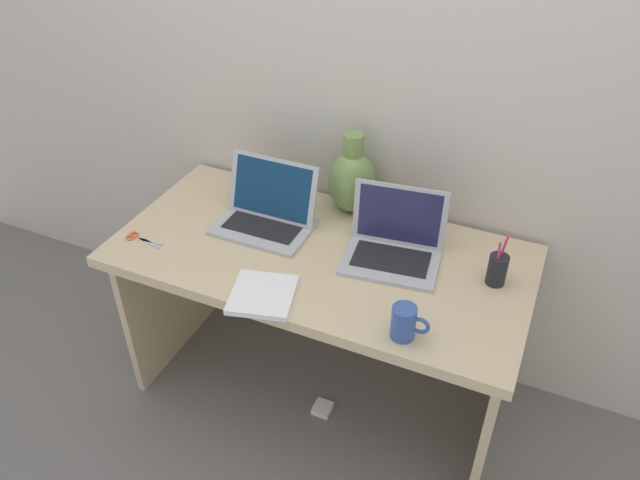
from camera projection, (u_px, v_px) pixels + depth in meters
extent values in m
plane|color=slate|center=(320.00, 390.00, 2.51)|extent=(6.00, 6.00, 0.00)
cube|color=beige|center=(366.00, 75.00, 2.09)|extent=(4.40, 0.04, 2.40)
cube|color=#D1B78C|center=(320.00, 256.00, 2.10)|extent=(1.42, 0.70, 0.04)
cube|color=#D1B78C|center=(172.00, 284.00, 2.53)|extent=(0.03, 0.59, 0.67)
cube|color=#D1B78C|center=(499.00, 387.00, 2.10)|extent=(0.03, 0.59, 0.67)
cube|color=#B2B2B7|center=(264.00, 227.00, 2.20)|extent=(0.34, 0.24, 0.01)
cube|color=black|center=(263.00, 225.00, 2.19)|extent=(0.27, 0.14, 0.00)
cube|color=#B2B2B7|center=(273.00, 189.00, 2.19)|extent=(0.34, 0.08, 0.22)
cube|color=navy|center=(273.00, 189.00, 2.19)|extent=(0.30, 0.07, 0.19)
cube|color=#B2B2B7|center=(391.00, 261.00, 2.04)|extent=(0.34, 0.27, 0.01)
cube|color=black|center=(391.00, 259.00, 2.03)|extent=(0.27, 0.17, 0.00)
cube|color=#B2B2B7|center=(399.00, 215.00, 2.05)|extent=(0.32, 0.07, 0.22)
cube|color=#23234C|center=(399.00, 215.00, 2.05)|extent=(0.28, 0.06, 0.19)
ellipsoid|color=#75934C|center=(352.00, 182.00, 2.23)|extent=(0.17, 0.17, 0.24)
cylinder|color=#75934C|center=(353.00, 145.00, 2.14)|extent=(0.07, 0.07, 0.08)
cube|color=white|center=(263.00, 295.00, 1.90)|extent=(0.24, 0.24, 0.02)
cylinder|color=#335199|center=(403.00, 322.00, 1.74)|extent=(0.07, 0.07, 0.11)
torus|color=#335199|center=(420.00, 326.00, 1.72)|extent=(0.06, 0.01, 0.06)
cylinder|color=black|center=(497.00, 270.00, 1.93)|extent=(0.06, 0.06, 0.10)
cylinder|color=#D83359|center=(501.00, 254.00, 1.91)|extent=(0.03, 0.01, 0.15)
cylinder|color=#D83359|center=(498.00, 260.00, 1.90)|extent=(0.02, 0.01, 0.13)
cube|color=#B7B7BC|center=(151.00, 242.00, 2.13)|extent=(0.10, 0.02, 0.00)
cube|color=#B7B7BC|center=(149.00, 243.00, 2.13)|extent=(0.10, 0.03, 0.00)
torus|color=orange|center=(131.00, 237.00, 2.15)|extent=(0.03, 0.03, 0.01)
torus|color=orange|center=(134.00, 235.00, 2.17)|extent=(0.03, 0.04, 0.01)
cube|color=white|center=(323.00, 408.00, 2.42)|extent=(0.07, 0.07, 0.03)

